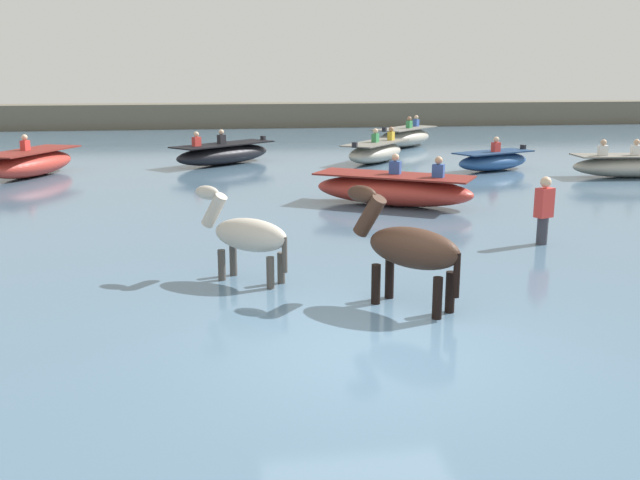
% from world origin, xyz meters
% --- Properties ---
extents(ground_plane, '(120.00, 120.00, 0.00)m').
position_xyz_m(ground_plane, '(0.00, 0.00, 0.00)').
color(ground_plane, '#84755B').
extents(water_surface, '(90.00, 90.00, 0.38)m').
position_xyz_m(water_surface, '(0.00, 10.00, 0.19)').
color(water_surface, slate).
rests_on(water_surface, ground).
extents(horse_lead_dark_bay, '(1.43, 1.55, 1.96)m').
position_xyz_m(horse_lead_dark_bay, '(0.79, 1.31, 1.16)').
color(horse_lead_dark_bay, '#382319').
rests_on(horse_lead_dark_bay, ground).
extents(horse_trailing_pinto, '(1.47, 1.23, 1.79)m').
position_xyz_m(horse_trailing_pinto, '(-1.28, 2.85, 1.06)').
color(horse_trailing_pinto, beige).
rests_on(horse_trailing_pinto, ground).
extents(boat_far_inshore, '(3.06, 3.44, 1.18)m').
position_xyz_m(boat_far_inshore, '(3.94, 16.66, 0.73)').
color(boat_far_inshore, '#B2AD9E').
rests_on(boat_far_inshore, water_surface).
extents(boat_distant_east, '(3.93, 3.12, 1.21)m').
position_xyz_m(boat_distant_east, '(2.49, 8.61, 0.75)').
color(boat_distant_east, '#BC382D').
rests_on(boat_distant_east, water_surface).
extents(boat_near_starboard, '(3.73, 1.49, 1.15)m').
position_xyz_m(boat_near_starboard, '(10.76, 12.01, 0.72)').
color(boat_near_starboard, '#B2AD9E').
rests_on(boat_near_starboard, water_surface).
extents(boat_distant_west, '(3.81, 3.52, 1.18)m').
position_xyz_m(boat_distant_west, '(-1.35, 16.93, 0.73)').
color(boat_distant_west, black).
rests_on(boat_distant_west, water_surface).
extents(boat_far_offshore, '(3.05, 2.14, 1.09)m').
position_xyz_m(boat_far_offshore, '(7.20, 14.04, 0.68)').
color(boat_far_offshore, '#28518E').
rests_on(boat_far_offshore, water_surface).
extents(boat_mid_channel, '(2.65, 3.92, 1.26)m').
position_xyz_m(boat_mid_channel, '(-7.19, 14.96, 0.77)').
color(boat_mid_channel, '#BC382D').
rests_on(boat_mid_channel, water_surface).
extents(boat_near_port, '(3.52, 3.63, 1.28)m').
position_xyz_m(boat_near_port, '(6.35, 21.63, 0.78)').
color(boat_near_port, '#B2AD9E').
rests_on(boat_near_port, water_surface).
extents(person_wading_close, '(0.37, 0.31, 1.63)m').
position_xyz_m(person_wading_close, '(4.21, 4.39, 0.87)').
color(person_wading_close, '#383842').
rests_on(person_wading_close, ground).
extents(far_shoreline, '(80.00, 2.40, 1.72)m').
position_xyz_m(far_shoreline, '(0.00, 33.86, 0.86)').
color(far_shoreline, '#605B4C').
rests_on(far_shoreline, ground).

